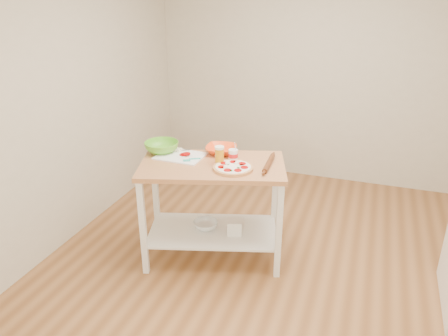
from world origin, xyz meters
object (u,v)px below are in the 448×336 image
object	(u,v)px
pizza	(233,168)
knife	(171,152)
spatula	(191,159)
orange_bowl	(221,150)
prep_island	(213,191)
beer_pint	(219,155)
yogurt_tub	(233,155)
shelf_bin	(235,227)
green_bowl	(162,147)
shelf_glass_bowl	(206,225)
cutting_board	(180,156)
rolling_pin	(269,163)

from	to	relation	value
pizza	knife	size ratio (longest dim) A/B	1.43
spatula	orange_bowl	distance (m)	0.32
prep_island	beer_pint	size ratio (longest dim) A/B	8.59
spatula	yogurt_tub	xyz separation A→B (m)	(0.33, 0.13, 0.03)
orange_bowl	yogurt_tub	bearing A→B (deg)	-40.00
prep_island	shelf_bin	distance (m)	0.38
green_bowl	beer_pint	bearing A→B (deg)	-9.25
pizza	spatula	size ratio (longest dim) A/B	2.50
prep_island	knife	size ratio (longest dim) A/B	5.86
orange_bowl	green_bowl	world-z (taller)	green_bowl
knife	green_bowl	bearing A→B (deg)	143.65
shelf_glass_bowl	shelf_bin	distance (m)	0.27
green_bowl	yogurt_tub	distance (m)	0.66
cutting_board	orange_bowl	size ratio (longest dim) A/B	1.52
knife	beer_pint	distance (m)	0.50
knife	rolling_pin	size ratio (longest dim) A/B	0.64
rolling_pin	shelf_glass_bowl	bearing A→B (deg)	-168.48
shelf_glass_bowl	shelf_bin	size ratio (longest dim) A/B	1.76
prep_island	cutting_board	world-z (taller)	cutting_board
yogurt_tub	cutting_board	bearing A→B (deg)	-172.03
cutting_board	shelf_bin	distance (m)	0.78
rolling_pin	shelf_bin	bearing A→B (deg)	-159.27
spatula	orange_bowl	bearing A→B (deg)	27.54
prep_island	rolling_pin	size ratio (longest dim) A/B	3.76
green_bowl	rolling_pin	xyz separation A→B (m)	(0.97, 0.01, -0.03)
knife	shelf_glass_bowl	bearing A→B (deg)	-49.33
prep_island	orange_bowl	world-z (taller)	orange_bowl
yogurt_tub	knife	bearing A→B (deg)	-177.60
knife	green_bowl	world-z (taller)	green_bowl
orange_bowl	knife	bearing A→B (deg)	-159.87
knife	yogurt_tub	size ratio (longest dim) A/B	1.31
shelf_glass_bowl	orange_bowl	bearing A→B (deg)	75.87
pizza	shelf_glass_bowl	bearing A→B (deg)	166.98
pizza	shelf_glass_bowl	world-z (taller)	pizza
prep_island	green_bowl	size ratio (longest dim) A/B	4.45
rolling_pin	shelf_bin	world-z (taller)	rolling_pin
prep_island	spatula	xyz separation A→B (m)	(-0.19, -0.01, 0.27)
knife	orange_bowl	bearing A→B (deg)	-14.11
spatula	cutting_board	bearing A→B (deg)	123.22
prep_island	orange_bowl	distance (m)	0.38
prep_island	shelf_bin	world-z (taller)	prep_island
cutting_board	green_bowl	distance (m)	0.21
cutting_board	shelf_bin	size ratio (longest dim) A/B	3.29
knife	shelf_bin	xyz separation A→B (m)	(0.62, -0.09, -0.59)
green_bowl	beer_pint	size ratio (longest dim) A/B	1.93
orange_bowl	rolling_pin	bearing A→B (deg)	-16.70
prep_island	spatula	distance (m)	0.33
shelf_glass_bowl	shelf_bin	xyz separation A→B (m)	(0.27, 0.01, 0.03)
spatula	prep_island	bearing A→B (deg)	-26.57
cutting_board	orange_bowl	distance (m)	0.36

